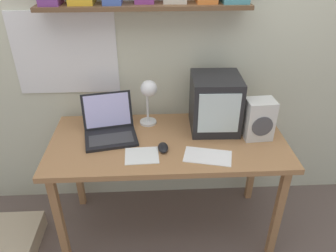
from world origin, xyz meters
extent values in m
plane|color=#6A5951|center=(0.00, 0.00, 0.00)|extent=(12.00, 12.00, 0.00)
cube|color=beige|center=(0.00, 0.41, 1.30)|extent=(5.60, 0.06, 2.60)
cube|color=white|center=(-0.64, 0.38, 1.19)|extent=(0.66, 0.01, 0.54)
cube|color=brown|center=(-0.12, 0.29, 1.49)|extent=(1.24, 0.18, 0.02)
cube|color=#AC784A|center=(0.00, 0.00, 0.74)|extent=(1.46, 0.67, 0.03)
cube|color=#AC784A|center=(-0.67, -0.27, 0.36)|extent=(0.04, 0.05, 0.72)
cube|color=#AC784A|center=(0.67, -0.27, 0.36)|extent=(0.04, 0.05, 0.72)
cube|color=#AC784A|center=(-0.67, 0.27, 0.36)|extent=(0.04, 0.05, 0.72)
cube|color=#AC784A|center=(0.67, 0.27, 0.36)|extent=(0.04, 0.05, 0.72)
cube|color=#232326|center=(0.31, 0.14, 0.93)|extent=(0.31, 0.31, 0.35)
cube|color=silver|center=(0.30, -0.02, 0.94)|extent=(0.25, 0.01, 0.26)
cube|color=black|center=(-0.35, 0.02, 0.76)|extent=(0.35, 0.29, 0.02)
cube|color=#38383A|center=(-0.35, 0.00, 0.77)|extent=(0.29, 0.17, 0.00)
cube|color=black|center=(-0.38, 0.17, 0.88)|extent=(0.32, 0.14, 0.22)
cube|color=#BFBAF2|center=(-0.38, 0.17, 0.88)|extent=(0.29, 0.13, 0.20)
cylinder|color=white|center=(-0.12, 0.22, 0.76)|extent=(0.11, 0.11, 0.01)
cylinder|color=white|center=(-0.12, 0.22, 0.90)|extent=(0.02, 0.02, 0.27)
sphere|color=white|center=(-0.11, 0.15, 1.04)|extent=(0.10, 0.10, 0.10)
cylinder|color=white|center=(0.59, 0.22, 0.83)|extent=(0.07, 0.07, 0.14)
cylinder|color=#4CC656|center=(0.59, 0.22, 0.81)|extent=(0.06, 0.06, 0.10)
cube|color=silver|center=(0.56, 0.01, 0.88)|extent=(0.18, 0.14, 0.25)
cylinder|color=#4C4C51|center=(0.56, -0.06, 0.87)|extent=(0.13, 0.01, 0.13)
ellipsoid|color=black|center=(-0.03, -0.11, 0.77)|extent=(0.07, 0.11, 0.03)
cube|color=white|center=(-0.16, -0.16, 0.76)|extent=(0.20, 0.17, 0.00)
cube|color=white|center=(0.22, -0.19, 0.76)|extent=(0.30, 0.21, 0.00)
cube|color=#C4AF90|center=(-1.12, -0.16, 0.07)|extent=(0.44, 0.44, 0.13)
camera|label=1|loc=(-0.09, -1.70, 1.87)|focal=35.00mm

